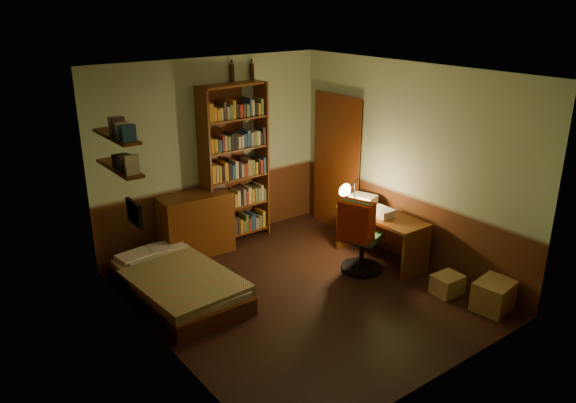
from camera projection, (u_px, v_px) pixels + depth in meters
floor at (301, 294)px, 6.72m from camera, size 3.50×4.00×0.02m
ceiling at (303, 72)px, 5.81m from camera, size 3.50×4.00×0.02m
wall_back at (212, 153)px, 7.77m from camera, size 3.50×0.02×2.60m
wall_left at (155, 228)px, 5.27m from camera, size 0.02×4.00×2.60m
wall_right at (408, 164)px, 7.26m from camera, size 0.02×4.00×2.60m
wall_front at (448, 252)px, 4.76m from camera, size 3.50×0.02×2.60m
doorway at (338, 164)px, 8.32m from camera, size 0.06×0.90×2.00m
door_trim at (336, 165)px, 8.30m from camera, size 0.02×0.98×2.08m
bed at (177, 275)px, 6.57m from camera, size 1.00×1.83×0.54m
dresser at (195, 224)px, 7.64m from camera, size 0.98×0.53×0.85m
mini_stereo at (215, 182)px, 7.80m from camera, size 0.25×0.21×0.12m
bookshelf at (234, 165)px, 7.86m from camera, size 0.98×0.38×2.25m
bottle_left at (232, 73)px, 7.56m from camera, size 0.08×0.08×0.24m
bottle_right at (252, 72)px, 7.74m from camera, size 0.08×0.08×0.23m
desk at (381, 238)px, 7.44m from camera, size 0.52×1.24×0.66m
paper_stack at (363, 200)px, 7.66m from camera, size 0.33×0.39×0.13m
desk_lamp at (355, 185)px, 7.45m from camera, size 0.21×0.21×0.65m
office_chair at (362, 234)px, 7.12m from camera, size 0.64×0.60×1.02m
red_jacket at (348, 175)px, 6.91m from camera, size 0.31×0.46×0.49m
wall_shelf_lower at (120, 168)px, 6.06m from camera, size 0.20×0.90×0.03m
wall_shelf_upper at (116, 136)px, 5.94m from camera, size 0.20×0.90×0.03m
framed_picture at (134, 213)px, 5.76m from camera, size 0.04×0.32×0.26m
cardboard_box_a at (494, 295)px, 6.33m from camera, size 0.50×0.42×0.34m
cardboard_box_b at (447, 284)px, 6.67m from camera, size 0.35×0.30×0.24m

